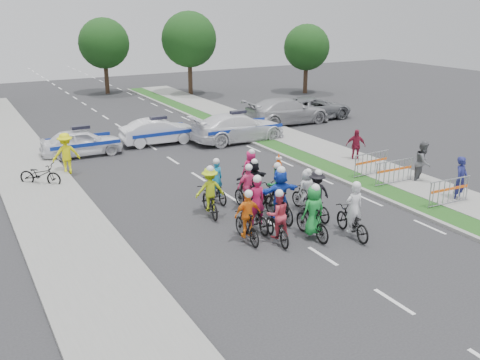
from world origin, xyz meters
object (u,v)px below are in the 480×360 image
spectator_0 (461,179)px  rider_10 (210,196)px  rider_11 (253,183)px  tree_2 (307,47)px  marshal_hiviz (66,153)px  barrier_2 (371,165)px  rider_2 (277,222)px  spectator_1 (423,162)px  rider_13 (251,174)px  civilian_sedan (287,111)px  spectator_2 (356,146)px  rider_8 (276,192)px  tree_4 (104,43)px  cone_1 (266,135)px  barrier_0 (449,193)px  barrier_1 (394,173)px  rider_12 (216,187)px  rider_7 (306,194)px  rider_5 (279,198)px  cone_0 (279,160)px  rider_6 (256,211)px  rider_3 (247,222)px  police_car_0 (82,142)px  rider_0 (352,218)px  civilian_suv (313,108)px  rider_9 (248,192)px  tree_1 (189,39)px  parked_bike (40,175)px  rider_4 (316,199)px  police_car_1 (159,132)px  police_car_2 (238,127)px  rider_1 (313,217)px

spectator_0 → rider_10: bearing=144.7°
rider_11 → tree_2: size_ratio=0.30×
marshal_hiviz → barrier_2: marshal_hiviz is taller
rider_2 → spectator_1: (8.71, 2.04, 0.23)m
spectator_1 → rider_13: bearing=130.3°
civilian_sedan → spectator_2: 9.04m
rider_8 → spectator_0: bearing=158.6°
rider_11 → tree_4: size_ratio=0.28×
rider_8 → cone_1: (5.24, 9.13, -0.35)m
barrier_0 → rider_11: bearing=146.4°
rider_13 → barrier_1: (5.53, -2.52, -0.13)m
rider_12 → spectator_1: 9.05m
rider_7 → barrier_1: (4.94, 0.54, -0.09)m
rider_5 → cone_0: (3.55, 5.49, -0.51)m
rider_6 → tree_2: bearing=-123.8°
barrier_0 → cone_1: bearing=92.8°
rider_3 → police_car_0: size_ratio=0.45×
rider_0 → civilian_suv: rider_0 is taller
rider_6 → rider_10: rider_6 is taller
rider_9 → tree_1: bearing=-113.2°
rider_0 → barrier_2: (4.96, 4.57, -0.08)m
spectator_1 → parked_bike: bearing=124.7°
rider_7 → spectator_2: bearing=-148.8°
rider_4 → rider_5: 1.35m
spectator_0 → barrier_1: 2.77m
rider_9 → spectator_2: rider_9 is taller
police_car_1 → police_car_2: size_ratio=0.77×
rider_7 → rider_12: rider_12 is taller
marshal_hiviz → barrier_2: (11.67, -7.07, -0.38)m
rider_4 → tree_1: 28.61m
tree_4 → civilian_suv: bearing=-62.3°
rider_4 → rider_8: 1.62m
rider_4 → rider_6: bearing=-0.2°
spectator_0 → tree_1: (1.44, 28.71, 3.64)m
rider_2 → rider_1: bearing=174.1°
rider_8 → rider_10: size_ratio=0.95×
rider_11 → civilian_sedan: (9.08, 11.21, 0.08)m
rider_5 → civilian_sedan: bearing=-122.4°
rider_1 → barrier_2: (6.18, 4.04, -0.18)m
police_car_0 → police_car_2: size_ratio=0.74×
rider_0 → rider_8: bearing=-66.7°
rider_3 → rider_7: bearing=-154.6°
police_car_2 → cone_1: bearing=-115.8°
rider_1 → parked_bike: (-6.85, 9.89, -0.25)m
rider_4 → tree_4: size_ratio=0.29×
rider_0 → spectator_1: rider_0 is taller
police_car_0 → tree_4: (6.64, 18.88, 3.50)m
rider_4 → police_car_2: (3.06, 11.26, 0.07)m
tree_2 → spectator_0: bearing=-112.9°
rider_8 → barrier_0: bearing=153.8°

